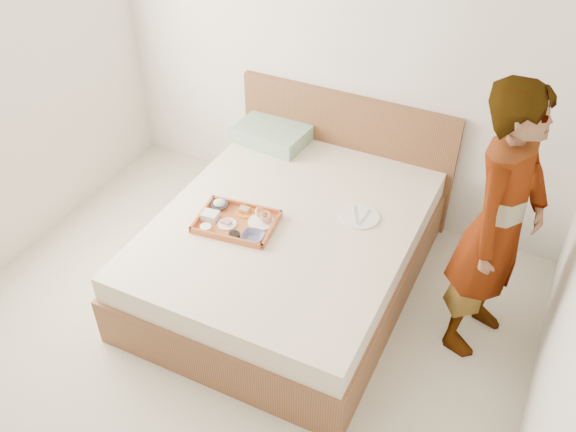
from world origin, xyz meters
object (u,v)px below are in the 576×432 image
(bed, at_px, (288,250))
(person, at_px, (499,226))
(dinner_plate, at_px, (360,217))
(tray, at_px, (236,222))

(bed, relative_size, person, 1.15)
(dinner_plate, bearing_deg, bed, -151.34)
(bed, bearing_deg, person, 4.06)
(bed, height_order, dinner_plate, dinner_plate)
(bed, distance_m, dinner_plate, 0.53)
(bed, height_order, tray, tray)
(tray, bearing_deg, person, 3.34)
(dinner_plate, bearing_deg, person, -9.06)
(bed, xyz_separation_m, dinner_plate, (0.40, 0.22, 0.27))
(tray, distance_m, dinner_plate, 0.79)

